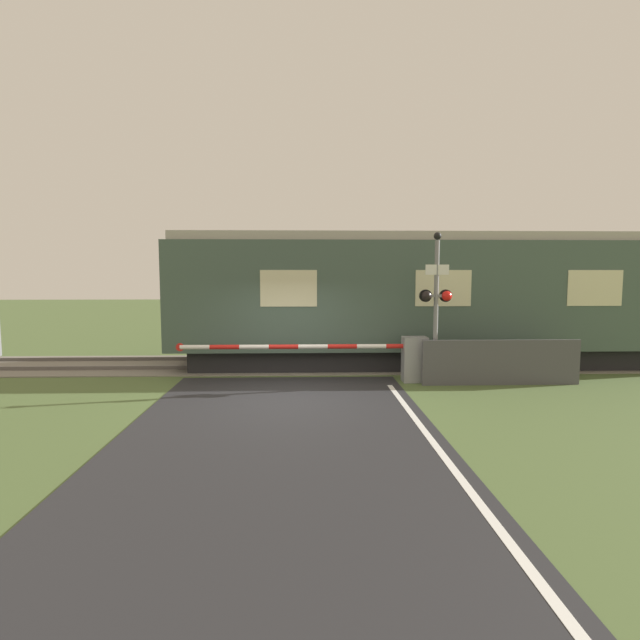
{
  "coord_description": "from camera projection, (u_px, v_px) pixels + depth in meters",
  "views": [
    {
      "loc": [
        0.4,
        -10.67,
        2.71
      ],
      "look_at": [
        0.81,
        2.08,
        1.49
      ],
      "focal_mm": 28.0,
      "sensor_mm": 36.0,
      "label": 1
    }
  ],
  "objects": [
    {
      "name": "ground_plane",
      "position": [
        286.0,
        397.0,
        10.86
      ],
      "size": [
        80.0,
        80.0,
        0.0
      ],
      "primitive_type": "plane",
      "color": "#4C6033"
    },
    {
      "name": "track_bed",
      "position": [
        291.0,
        364.0,
        14.69
      ],
      "size": [
        36.0,
        3.2,
        0.13
      ],
      "color": "slate",
      "rests_on": "ground_plane"
    },
    {
      "name": "train",
      "position": [
        428.0,
        299.0,
        14.63
      ],
      "size": [
        14.72,
        3.13,
        3.8
      ],
      "color": "black",
      "rests_on": "ground_plane"
    },
    {
      "name": "crossing_barrier",
      "position": [
        392.0,
        357.0,
        12.35
      ],
      "size": [
        6.18,
        0.44,
        1.12
      ],
      "color": "gray",
      "rests_on": "ground_plane"
    },
    {
      "name": "signal_post",
      "position": [
        436.0,
        299.0,
        11.94
      ],
      "size": [
        0.79,
        0.26,
        3.66
      ],
      "color": "gray",
      "rests_on": "ground_plane"
    },
    {
      "name": "roadside_fence",
      "position": [
        501.0,
        362.0,
        12.0
      ],
      "size": [
        3.83,
        0.06,
        1.1
      ],
      "color": "#4C4C51",
      "rests_on": "ground_plane"
    }
  ]
}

